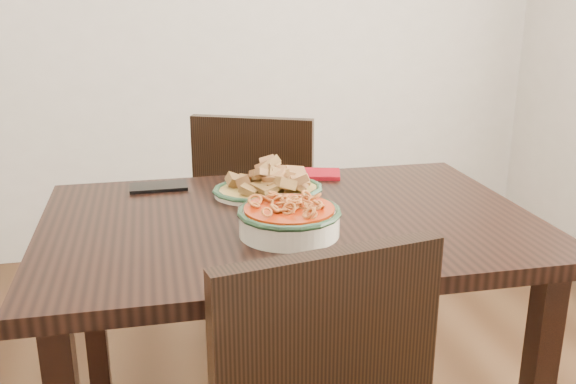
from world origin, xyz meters
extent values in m
cube|color=black|center=(0.12, 0.09, 0.73)|extent=(1.23, 0.82, 0.04)
cube|color=black|center=(-0.42, 0.42, 0.35)|extent=(0.06, 0.06, 0.71)
cube|color=black|center=(0.65, 0.42, 0.35)|extent=(0.06, 0.06, 0.71)
cube|color=black|center=(0.19, 0.87, 0.43)|extent=(0.55, 0.55, 0.04)
cube|color=black|center=(0.42, 0.96, 0.21)|extent=(0.04, 0.04, 0.41)
cube|color=black|center=(0.11, 1.10, 0.21)|extent=(0.04, 0.04, 0.41)
cube|color=black|center=(0.28, 0.65, 0.21)|extent=(0.04, 0.04, 0.41)
cube|color=black|center=(-0.03, 0.78, 0.21)|extent=(0.04, 0.04, 0.41)
cube|color=black|center=(0.12, 0.70, 0.67)|extent=(0.40, 0.20, 0.44)
cube|color=black|center=(0.07, -0.46, 0.67)|extent=(0.42, 0.12, 0.44)
ellipsoid|color=#EFE3CA|center=(0.10, 0.29, 0.76)|extent=(0.30, 0.23, 0.02)
ellipsoid|color=gold|center=(0.10, 0.29, 0.76)|extent=(0.29, 0.22, 0.01)
torus|color=#1C3E26|center=(0.10, 0.29, 0.77)|extent=(0.24, 0.24, 0.01)
cylinder|color=beige|center=(0.09, -0.02, 0.78)|extent=(0.24, 0.24, 0.06)
torus|color=#17341E|center=(0.09, -0.02, 0.81)|extent=(0.25, 0.25, 0.02)
cylinder|color=#A22607|center=(0.09, -0.02, 0.81)|extent=(0.21, 0.21, 0.01)
cube|color=black|center=(-0.20, 0.41, 0.76)|extent=(0.16, 0.09, 0.01)
cube|color=maroon|center=(0.29, 0.44, 0.76)|extent=(0.15, 0.14, 0.01)
camera|label=1|loc=(-0.21, -1.40, 1.30)|focal=40.00mm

